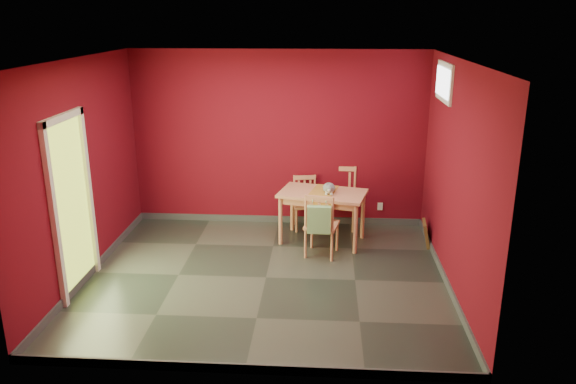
# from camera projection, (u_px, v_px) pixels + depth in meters

# --- Properties ---
(ground) EXTENTS (4.50, 4.50, 0.00)m
(ground) POSITION_uv_depth(u_px,v_px,m) (266.00, 277.00, 7.11)
(ground) COLOR #2D342D
(ground) RESTS_ON ground
(room_shell) EXTENTS (4.50, 4.50, 4.50)m
(room_shell) POSITION_uv_depth(u_px,v_px,m) (266.00, 274.00, 7.09)
(room_shell) COLOR #610A16
(room_shell) RESTS_ON ground
(doorway) EXTENTS (0.06, 1.01, 2.13)m
(doorway) POSITION_uv_depth(u_px,v_px,m) (71.00, 200.00, 6.53)
(doorway) COLOR #B7D838
(doorway) RESTS_ON ground
(window) EXTENTS (0.05, 0.90, 0.50)m
(window) POSITION_uv_depth(u_px,v_px,m) (444.00, 82.00, 7.21)
(window) COLOR white
(window) RESTS_ON room_shell
(outlet_plate) EXTENTS (0.08, 0.02, 0.12)m
(outlet_plate) POSITION_uv_depth(u_px,v_px,m) (380.00, 206.00, 8.81)
(outlet_plate) COLOR silver
(outlet_plate) RESTS_ON room_shell
(dining_table) EXTENTS (1.34, 0.97, 0.75)m
(dining_table) POSITION_uv_depth(u_px,v_px,m) (323.00, 198.00, 8.05)
(dining_table) COLOR tan
(dining_table) RESTS_ON ground
(table_runner) EXTENTS (0.48, 0.75, 0.35)m
(table_runner) POSITION_uv_depth(u_px,v_px,m) (323.00, 198.00, 7.93)
(table_runner) COLOR #C18331
(table_runner) RESTS_ON dining_table
(chair_far_left) EXTENTS (0.44, 0.44, 0.81)m
(chair_far_left) POSITION_uv_depth(u_px,v_px,m) (305.00, 202.00, 8.66)
(chair_far_left) COLOR tan
(chair_far_left) RESTS_ON ground
(chair_far_right) EXTENTS (0.47, 0.47, 0.94)m
(chair_far_right) POSITION_uv_depth(u_px,v_px,m) (342.00, 197.00, 8.68)
(chair_far_right) COLOR tan
(chair_far_right) RESTS_ON ground
(chair_near) EXTENTS (0.51, 0.51, 0.91)m
(chair_near) POSITION_uv_depth(u_px,v_px,m) (321.00, 224.00, 7.61)
(chair_near) COLOR tan
(chair_near) RESTS_ON ground
(tote_bag) EXTENTS (0.31, 0.19, 0.44)m
(tote_bag) POSITION_uv_depth(u_px,v_px,m) (319.00, 220.00, 7.37)
(tote_bag) COLOR #7AAA6F
(tote_bag) RESTS_ON chair_near
(cat) EXTENTS (0.37, 0.41, 0.18)m
(cat) POSITION_uv_depth(u_px,v_px,m) (329.00, 186.00, 7.98)
(cat) COLOR slate
(cat) RESTS_ON table_runner
(picture_frame) EXTENTS (0.15, 0.36, 0.36)m
(picture_frame) POSITION_uv_depth(u_px,v_px,m) (426.00, 233.00, 8.06)
(picture_frame) COLOR brown
(picture_frame) RESTS_ON ground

